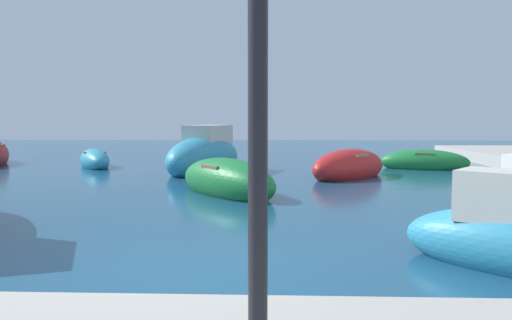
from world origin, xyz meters
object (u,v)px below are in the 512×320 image
moored_boat_3 (227,181)px  moored_boat_9 (424,162)px  moored_boat_6 (94,160)px  moored_boat_5 (349,167)px  moored_boat_1 (205,156)px

moored_boat_3 → moored_boat_9: (7.20, 6.79, -0.06)m
moored_boat_3 → moored_boat_9: size_ratio=1.09×
moored_boat_6 → moored_boat_9: bearing=-120.4°
moored_boat_5 → moored_boat_1: bearing=-66.8°
moored_boat_9 → moored_boat_6: bearing=-164.6°
moored_boat_1 → moored_boat_6: 5.08m
moored_boat_5 → moored_boat_6: moored_boat_5 is taller
moored_boat_1 → moored_boat_9: bearing=114.4°
moored_boat_3 → moored_boat_6: size_ratio=1.17×
moored_boat_3 → moored_boat_6: bearing=2.6°
moored_boat_6 → moored_boat_5: bearing=-137.3°
moored_boat_3 → moored_boat_1: bearing=-24.3°
moored_boat_5 → moored_boat_9: size_ratio=1.02×
moored_boat_1 → moored_boat_3: moored_boat_1 is taller
moored_boat_1 → moored_boat_6: bearing=-91.9°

